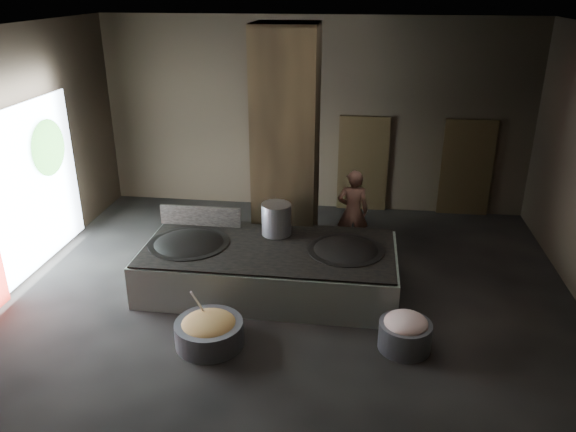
# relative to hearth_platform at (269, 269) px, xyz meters

# --- Properties ---
(floor) EXTENTS (10.00, 9.00, 0.10)m
(floor) POSITION_rel_hearth_platform_xyz_m (0.39, -0.33, -0.44)
(floor) COLOR black
(floor) RESTS_ON ground
(ceiling) EXTENTS (10.00, 9.00, 0.10)m
(ceiling) POSITION_rel_hearth_platform_xyz_m (0.39, -0.33, 4.16)
(ceiling) COLOR black
(ceiling) RESTS_ON back_wall
(back_wall) EXTENTS (10.00, 0.10, 4.50)m
(back_wall) POSITION_rel_hearth_platform_xyz_m (0.39, 4.22, 1.86)
(back_wall) COLOR black
(back_wall) RESTS_ON ground
(front_wall) EXTENTS (10.00, 0.10, 4.50)m
(front_wall) POSITION_rel_hearth_platform_xyz_m (0.39, -4.88, 1.86)
(front_wall) COLOR black
(front_wall) RESTS_ON ground
(pillar) EXTENTS (1.20, 1.20, 4.50)m
(pillar) POSITION_rel_hearth_platform_xyz_m (0.09, 1.57, 1.86)
(pillar) COLOR black
(pillar) RESTS_ON ground
(hearth_platform) EXTENTS (4.50, 2.17, 0.78)m
(hearth_platform) POSITION_rel_hearth_platform_xyz_m (0.00, 0.00, 0.00)
(hearth_platform) COLOR beige
(hearth_platform) RESTS_ON ground
(platform_cap) EXTENTS (4.39, 2.11, 0.03)m
(platform_cap) POSITION_rel_hearth_platform_xyz_m (0.00, 0.00, 0.42)
(platform_cap) COLOR black
(platform_cap) RESTS_ON hearth_platform
(wok_left) EXTENTS (1.42, 1.42, 0.39)m
(wok_left) POSITION_rel_hearth_platform_xyz_m (-1.45, -0.05, 0.36)
(wok_left) COLOR black
(wok_left) RESTS_ON hearth_platform
(wok_left_rim) EXTENTS (1.44, 1.44, 0.05)m
(wok_left_rim) POSITION_rel_hearth_platform_xyz_m (-1.45, -0.05, 0.43)
(wok_left_rim) COLOR black
(wok_left_rim) RESTS_ON hearth_platform
(wok_right) EXTENTS (1.32, 1.32, 0.37)m
(wok_right) POSITION_rel_hearth_platform_xyz_m (1.35, 0.05, 0.36)
(wok_right) COLOR black
(wok_right) RESTS_ON hearth_platform
(wok_right_rim) EXTENTS (1.35, 1.35, 0.05)m
(wok_right_rim) POSITION_rel_hearth_platform_xyz_m (1.35, 0.05, 0.43)
(wok_right_rim) COLOR black
(wok_right_rim) RESTS_ON hearth_platform
(stock_pot) EXTENTS (0.55, 0.55, 0.59)m
(stock_pot) POSITION_rel_hearth_platform_xyz_m (0.05, 0.55, 0.74)
(stock_pot) COLOR #B7B8C0
(stock_pot) RESTS_ON hearth_platform
(splash_guard) EXTENTS (1.56, 0.07, 0.39)m
(splash_guard) POSITION_rel_hearth_platform_xyz_m (-1.45, 0.75, 0.64)
(splash_guard) COLOR black
(splash_guard) RESTS_ON hearth_platform
(cook) EXTENTS (0.67, 0.47, 1.74)m
(cook) POSITION_rel_hearth_platform_xyz_m (1.43, 1.75, 0.48)
(cook) COLOR #925C4A
(cook) RESTS_ON ground
(veg_basin) EXTENTS (1.06, 1.06, 0.39)m
(veg_basin) POSITION_rel_hearth_platform_xyz_m (-0.64, -1.82, -0.20)
(veg_basin) COLOR slate
(veg_basin) RESTS_ON ground
(veg_fill) EXTENTS (0.86, 0.86, 0.26)m
(veg_fill) POSITION_rel_hearth_platform_xyz_m (-0.64, -1.82, -0.04)
(veg_fill) COLOR #96994A
(veg_fill) RESTS_ON veg_basin
(ladle) EXTENTS (0.21, 0.39, 0.74)m
(ladle) POSITION_rel_hearth_platform_xyz_m (-0.79, -1.67, 0.16)
(ladle) COLOR #B7B8C0
(ladle) RESTS_ON veg_basin
(meat_basin) EXTENTS (0.90, 0.90, 0.44)m
(meat_basin) POSITION_rel_hearth_platform_xyz_m (2.32, -1.53, -0.17)
(meat_basin) COLOR slate
(meat_basin) RESTS_ON ground
(meat_fill) EXTENTS (0.66, 0.66, 0.25)m
(meat_fill) POSITION_rel_hearth_platform_xyz_m (2.32, -1.53, 0.06)
(meat_fill) COLOR tan
(meat_fill) RESTS_ON meat_basin
(doorway_near) EXTENTS (1.18, 0.08, 2.38)m
(doorway_near) POSITION_rel_hearth_platform_xyz_m (1.59, 4.12, 0.71)
(doorway_near) COLOR black
(doorway_near) RESTS_ON ground
(doorway_near_glow) EXTENTS (0.86, 0.04, 2.03)m
(doorway_near_glow) POSITION_rel_hearth_platform_xyz_m (1.71, 4.15, 0.66)
(doorway_near_glow) COLOR #8C6647
(doorway_near_glow) RESTS_ON ground
(doorway_far) EXTENTS (1.18, 0.08, 2.38)m
(doorway_far) POSITION_rel_hearth_platform_xyz_m (3.99, 4.12, 0.71)
(doorway_far) COLOR black
(doorway_far) RESTS_ON ground
(doorway_far_glow) EXTENTS (0.83, 0.04, 1.96)m
(doorway_far_glow) POSITION_rel_hearth_platform_xyz_m (3.87, 4.14, 0.66)
(doorway_far_glow) COLOR #8C6647
(doorway_far_glow) RESTS_ON ground
(left_opening) EXTENTS (0.04, 4.20, 3.10)m
(left_opening) POSITION_rel_hearth_platform_xyz_m (-4.56, -0.13, 1.21)
(left_opening) COLOR white
(left_opening) RESTS_ON ground
(tree_silhouette) EXTENTS (0.28, 1.10, 1.10)m
(tree_silhouette) POSITION_rel_hearth_platform_xyz_m (-4.46, 0.97, 1.81)
(tree_silhouette) COLOR #194714
(tree_silhouette) RESTS_ON left_opening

